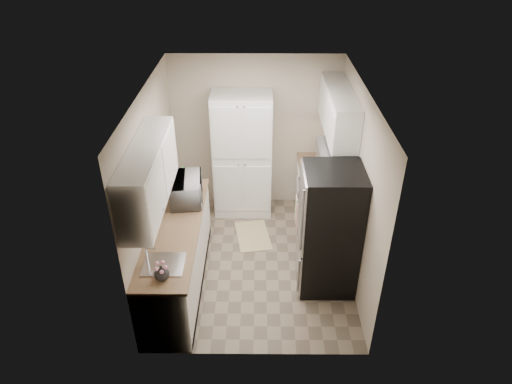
% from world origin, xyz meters
% --- Properties ---
extents(ground, '(3.20, 3.20, 0.00)m').
position_xyz_m(ground, '(0.00, 0.00, 0.00)').
color(ground, '#7A6B56').
rests_on(ground, ground).
extents(room_shell, '(2.64, 3.24, 2.52)m').
position_xyz_m(room_shell, '(-0.02, -0.01, 1.63)').
color(room_shell, beige).
rests_on(room_shell, ground).
extents(pantry_cabinet, '(0.90, 0.55, 2.00)m').
position_xyz_m(pantry_cabinet, '(-0.20, 1.32, 1.00)').
color(pantry_cabinet, white).
rests_on(pantry_cabinet, ground).
extents(base_cabinet_left, '(0.60, 2.30, 0.88)m').
position_xyz_m(base_cabinet_left, '(-0.99, -0.43, 0.44)').
color(base_cabinet_left, white).
rests_on(base_cabinet_left, ground).
extents(countertop_left, '(0.63, 2.33, 0.04)m').
position_xyz_m(countertop_left, '(-0.99, -0.43, 0.90)').
color(countertop_left, '#846647').
rests_on(countertop_left, base_cabinet_left).
extents(base_cabinet_right, '(0.60, 0.80, 0.88)m').
position_xyz_m(base_cabinet_right, '(0.99, 1.19, 0.44)').
color(base_cabinet_right, white).
rests_on(base_cabinet_right, ground).
extents(countertop_right, '(0.63, 0.83, 0.04)m').
position_xyz_m(countertop_right, '(0.99, 1.19, 0.90)').
color(countertop_right, '#846647').
rests_on(countertop_right, base_cabinet_right).
extents(electric_range, '(0.71, 0.78, 1.13)m').
position_xyz_m(electric_range, '(0.97, 0.39, 0.48)').
color(electric_range, '#B7B7BC').
rests_on(electric_range, ground).
extents(refrigerator, '(0.70, 0.72, 1.70)m').
position_xyz_m(refrigerator, '(0.94, -0.41, 0.85)').
color(refrigerator, '#B7B7BC').
rests_on(refrigerator, ground).
extents(microwave, '(0.48, 0.65, 0.34)m').
position_xyz_m(microwave, '(-0.91, 0.16, 1.09)').
color(microwave, '#B7B8BD').
rests_on(microwave, countertop_left).
extents(wine_bottle, '(0.07, 0.07, 0.28)m').
position_xyz_m(wine_bottle, '(-1.14, 0.37, 1.06)').
color(wine_bottle, black).
rests_on(wine_bottle, countertop_left).
extents(flower_vase, '(0.18, 0.18, 0.17)m').
position_xyz_m(flower_vase, '(-0.97, -1.37, 1.00)').
color(flower_vase, silver).
rests_on(flower_vase, countertop_left).
extents(cutting_board, '(0.02, 0.21, 0.26)m').
position_xyz_m(cutting_board, '(-0.99, 0.55, 1.05)').
color(cutting_board, '#2F812F').
rests_on(cutting_board, countertop_left).
extents(toaster_oven, '(0.40, 0.46, 0.23)m').
position_xyz_m(toaster_oven, '(1.09, 1.16, 1.03)').
color(toaster_oven, silver).
rests_on(toaster_oven, countertop_right).
extents(fruit_basket, '(0.35, 0.35, 0.12)m').
position_xyz_m(fruit_basket, '(1.10, 1.13, 1.21)').
color(fruit_basket, '#FF9102').
rests_on(fruit_basket, toaster_oven).
extents(kitchen_mat, '(0.60, 0.83, 0.01)m').
position_xyz_m(kitchen_mat, '(-0.03, 0.58, 0.01)').
color(kitchen_mat, '#CCBF83').
rests_on(kitchen_mat, ground).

